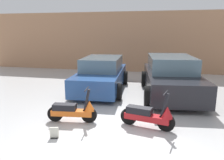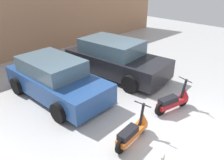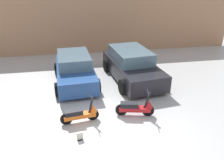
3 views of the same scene
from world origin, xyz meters
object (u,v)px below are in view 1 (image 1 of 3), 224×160
Objects in this scene: car_rear_center at (171,77)px; placard_near_left_scooter at (54,133)px; scooter_front_left at (74,110)px; scooter_front_right at (149,115)px; car_rear_left at (102,75)px.

car_rear_center reaches higher than placard_near_left_scooter.
scooter_front_left is 0.98m from placard_near_left_scooter.
placard_near_left_scooter is at bearing -39.44° from car_rear_center.
car_rear_center is (2.61, 3.25, 0.37)m from scooter_front_left.
car_rear_center is at bearing 57.08° from placard_near_left_scooter.
scooter_front_left is at bearing -166.23° from scooter_front_right.
scooter_front_left is 3.39m from car_rear_left.
scooter_front_right reaches higher than placard_near_left_scooter.
placard_near_left_scooter is at bearing -103.31° from scooter_front_left.
scooter_front_right is 2.32m from placard_near_left_scooter.
car_rear_left is at bearing 90.37° from placard_near_left_scooter.
scooter_front_left is at bearing -45.33° from car_rear_center.
scooter_front_right is 0.31× the size of car_rear_center.
scooter_front_right is 5.30× the size of placard_near_left_scooter.
placard_near_left_scooter is at bearing -3.31° from car_rear_left.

